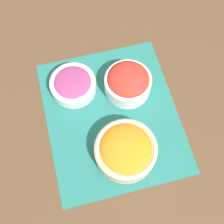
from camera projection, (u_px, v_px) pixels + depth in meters
The scene contains 5 objects.
ground_plane at pixel (112, 116), 1.02m from camera, with size 3.00×3.00×0.00m, color #513823.
placemat at pixel (112, 116), 1.02m from camera, with size 0.50×0.42×0.00m.
tomato_bowl at pixel (128, 82), 1.01m from camera, with size 0.15×0.15×0.10m.
carrot_bowl at pixel (126, 150), 0.92m from camera, with size 0.19×0.19×0.08m.
onion_bowl at pixel (73, 84), 1.03m from camera, with size 0.15×0.15×0.06m.
Camera 1 is at (0.38, -0.10, 0.94)m, focal length 50.00 mm.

